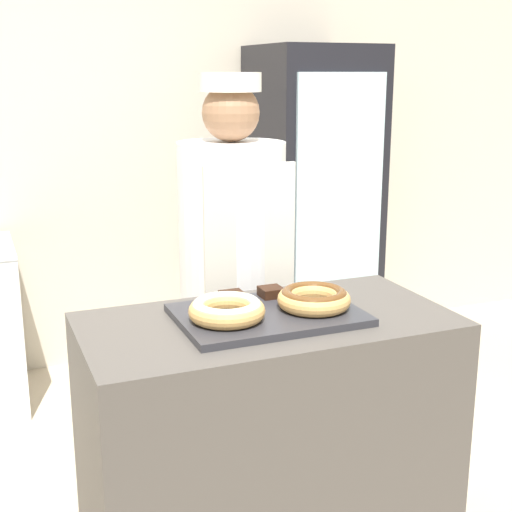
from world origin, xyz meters
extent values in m
cube|color=beige|center=(0.00, 2.13, 1.35)|extent=(8.00, 0.06, 2.70)
cube|color=#4C4742|center=(0.00, 0.00, 0.46)|extent=(1.17, 0.60, 0.92)
cube|color=#2D2D33|center=(0.00, 0.00, 0.93)|extent=(0.57, 0.39, 0.02)
torus|color=tan|center=(-0.15, -0.03, 0.98)|extent=(0.23, 0.23, 0.06)
torus|color=beige|center=(-0.15, -0.03, 0.99)|extent=(0.21, 0.21, 0.04)
torus|color=tan|center=(0.15, -0.03, 0.98)|extent=(0.23, 0.23, 0.06)
torus|color=brown|center=(0.15, -0.03, 0.99)|extent=(0.21, 0.21, 0.04)
cube|color=black|center=(-0.07, 0.14, 0.96)|extent=(0.07, 0.07, 0.03)
cube|color=black|center=(0.07, 0.14, 0.96)|extent=(0.07, 0.07, 0.03)
cylinder|color=#4C4C51|center=(0.11, 0.61, 0.41)|extent=(0.30, 0.30, 0.81)
cylinder|color=white|center=(0.11, 0.61, 1.11)|extent=(0.42, 0.42, 0.61)
cube|color=silver|center=(0.11, 0.42, 0.72)|extent=(0.36, 0.02, 1.28)
sphere|color=#936B4C|center=(0.11, 0.61, 1.53)|extent=(0.22, 0.22, 0.22)
cylinder|color=white|center=(0.11, 0.61, 1.64)|extent=(0.23, 0.23, 0.07)
cube|color=black|center=(1.02, 1.75, 0.91)|extent=(0.63, 0.65, 1.82)
cube|color=silver|center=(1.02, 1.41, 0.95)|extent=(0.52, 0.02, 1.46)
camera|label=1|loc=(-0.83, -1.96, 1.68)|focal=50.00mm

